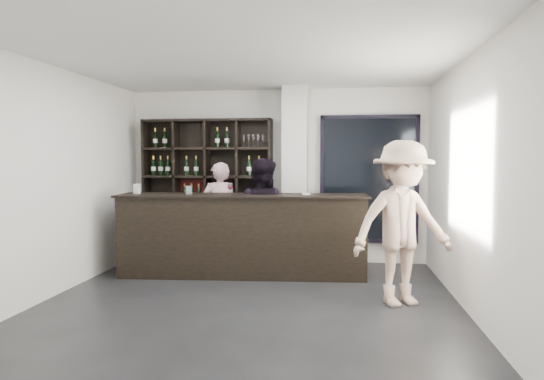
# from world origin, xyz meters

# --- Properties ---
(floor) EXTENTS (5.00, 5.50, 0.01)m
(floor) POSITION_xyz_m (0.00, 0.00, -0.01)
(floor) COLOR black
(floor) RESTS_ON ground
(wine_shelf) EXTENTS (2.20, 0.35, 2.40)m
(wine_shelf) POSITION_xyz_m (-1.15, 2.57, 1.20)
(wine_shelf) COLOR black
(wine_shelf) RESTS_ON floor
(structural_column) EXTENTS (0.40, 0.40, 2.90)m
(structural_column) POSITION_xyz_m (0.35, 2.47, 1.45)
(structural_column) COLOR silver
(structural_column) RESTS_ON floor
(glass_panel) EXTENTS (1.60, 0.08, 2.10)m
(glass_panel) POSITION_xyz_m (1.55, 2.69, 1.40)
(glass_panel) COLOR black
(glass_panel) RESTS_ON floor
(tasting_counter) EXTENTS (3.67, 0.75, 1.21)m
(tasting_counter) POSITION_xyz_m (-0.35, 1.57, 0.61)
(tasting_counter) COLOR black
(tasting_counter) RESTS_ON floor
(taster_pink) EXTENTS (0.71, 0.58, 1.68)m
(taster_pink) POSITION_xyz_m (-0.90, 2.40, 0.84)
(taster_pink) COLOR beige
(taster_pink) RESTS_ON floor
(taster_black) EXTENTS (1.02, 0.91, 1.74)m
(taster_black) POSITION_xyz_m (-0.10, 1.85, 0.87)
(taster_black) COLOR black
(taster_black) RESTS_ON floor
(customer) EXTENTS (1.44, 1.15, 1.95)m
(customer) POSITION_xyz_m (1.80, 0.41, 0.97)
(customer) COLOR tan
(customer) RESTS_ON floor
(wine_glass) EXTENTS (0.09, 0.09, 0.18)m
(wine_glass) POSITION_xyz_m (-0.50, 1.44, 1.30)
(wine_glass) COLOR white
(wine_glass) RESTS_ON tasting_counter
(spit_cup) EXTENTS (0.12, 0.12, 0.12)m
(spit_cup) POSITION_xyz_m (-1.14, 1.51, 1.27)
(spit_cup) COLOR #A5B5C8
(spit_cup) RESTS_ON tasting_counter
(napkin_stack) EXTENTS (0.13, 0.13, 0.02)m
(napkin_stack) POSITION_xyz_m (0.58, 1.66, 1.22)
(napkin_stack) COLOR white
(napkin_stack) RESTS_ON tasting_counter
(card_stand) EXTENTS (0.10, 0.07, 0.15)m
(card_stand) POSITION_xyz_m (-1.94, 1.49, 1.28)
(card_stand) COLOR white
(card_stand) RESTS_ON tasting_counter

